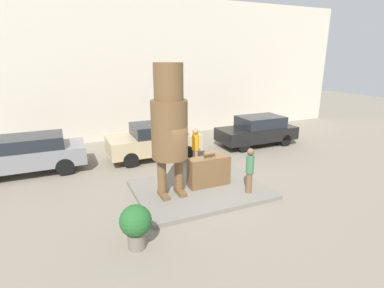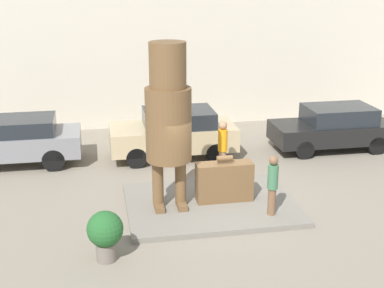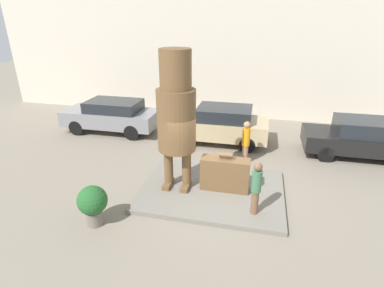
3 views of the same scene
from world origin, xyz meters
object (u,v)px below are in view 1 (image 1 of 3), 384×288
(worker_hivis, at_px, (195,146))
(planter_pot, at_px, (136,223))
(tourist, at_px, (250,169))
(parked_car_tan, at_px, (155,140))
(parked_car_grey, at_px, (27,154))
(statue_figure, at_px, (169,121))
(parked_car_black, at_px, (258,130))
(giant_suitcase, at_px, (209,171))

(worker_hivis, bearing_deg, planter_pot, -128.97)
(tourist, bearing_deg, worker_hivis, 98.22)
(planter_pot, bearing_deg, parked_car_tan, 68.92)
(parked_car_grey, relative_size, planter_pot, 3.93)
(statue_figure, xyz_separation_m, parked_car_tan, (0.78, 4.27, -1.79))
(tourist, relative_size, parked_car_black, 0.37)
(parked_car_tan, distance_m, worker_hivis, 2.25)
(tourist, bearing_deg, planter_pot, -163.03)
(parked_car_tan, distance_m, planter_pot, 6.96)
(statue_figure, height_order, tourist, statue_figure)
(parked_car_grey, height_order, parked_car_black, parked_car_grey)
(parked_car_grey, distance_m, parked_car_tan, 5.31)
(statue_figure, bearing_deg, planter_pot, -127.67)
(tourist, relative_size, planter_pot, 1.36)
(statue_figure, height_order, parked_car_tan, statue_figure)
(tourist, bearing_deg, giant_suitcase, 131.66)
(statue_figure, xyz_separation_m, parked_car_black, (6.43, 4.05, -1.84))
(planter_pot, bearing_deg, parked_car_grey, 112.85)
(giant_suitcase, relative_size, planter_pot, 1.31)
(statue_figure, height_order, parked_car_grey, statue_figure)
(tourist, xyz_separation_m, parked_car_grey, (-7.01, 5.38, -0.16))
(tourist, xyz_separation_m, worker_hivis, (-0.48, 3.32, -0.07))
(parked_car_tan, height_order, worker_hivis, worker_hivis)
(parked_car_grey, xyz_separation_m, planter_pot, (2.81, -6.67, -0.17))
(tourist, distance_m, parked_car_tan, 5.49)
(statue_figure, relative_size, planter_pot, 3.73)
(planter_pot, bearing_deg, statue_figure, 52.33)
(giant_suitcase, height_order, planter_pot, giant_suitcase)
(giant_suitcase, relative_size, parked_car_grey, 0.33)
(statue_figure, xyz_separation_m, planter_pot, (-1.72, -2.23, -1.98))
(statue_figure, height_order, planter_pot, statue_figure)
(statue_figure, distance_m, tourist, 3.13)
(planter_pot, relative_size, worker_hivis, 0.68)
(statue_figure, height_order, giant_suitcase, statue_figure)
(parked_car_black, xyz_separation_m, planter_pot, (-8.16, -6.29, -0.13))
(parked_car_black, relative_size, worker_hivis, 2.47)
(parked_car_tan, relative_size, worker_hivis, 2.46)
(statue_figure, xyz_separation_m, tourist, (2.48, -0.95, -1.65))
(planter_pot, xyz_separation_m, worker_hivis, (3.72, 4.60, 0.25))
(worker_hivis, bearing_deg, tourist, -81.78)
(tourist, height_order, parked_car_grey, tourist)
(parked_car_tan, bearing_deg, tourist, 108.05)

